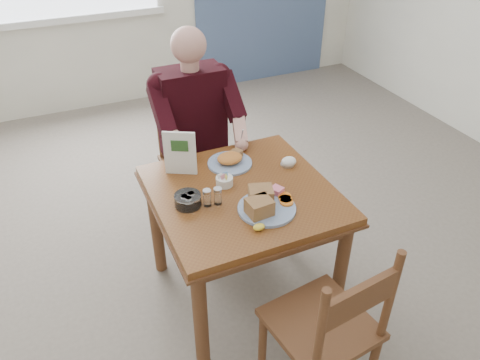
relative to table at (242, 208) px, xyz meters
name	(u,v)px	position (x,y,z in m)	size (l,w,h in m)	color
floor	(242,291)	(0.00, 0.00, -0.64)	(6.00, 6.00, 0.00)	#695F55
lemon_wedge	(259,227)	(-0.06, -0.31, 0.13)	(0.06, 0.04, 0.03)	yellow
napkin	(289,162)	(0.33, 0.11, 0.14)	(0.09, 0.07, 0.05)	white
metal_dish	(287,164)	(0.33, 0.12, 0.12)	(0.08, 0.08, 0.01)	silver
table	(242,208)	(0.00, 0.00, 0.00)	(0.92, 0.92, 0.75)	brown
chair_far	(194,160)	(0.00, 0.80, -0.16)	(0.42, 0.42, 0.95)	brown
chair_near	(328,329)	(0.07, -0.75, -0.16)	(0.47, 0.47, 0.95)	brown
diner	(196,122)	(0.00, 0.71, 0.17)	(0.53, 0.56, 1.39)	gray
near_plate	(264,203)	(0.03, -0.19, 0.15)	(0.31, 0.30, 0.09)	white
far_plate	(230,160)	(0.04, 0.26, 0.14)	(0.32, 0.32, 0.07)	white
caddy	(224,181)	(-0.07, 0.08, 0.14)	(0.12, 0.12, 0.07)	white
shakers	(213,197)	(-0.18, -0.05, 0.16)	(0.10, 0.05, 0.09)	white
creamer	(188,200)	(-0.30, -0.01, 0.14)	(0.14, 0.14, 0.06)	white
menu	(180,153)	(-0.24, 0.28, 0.24)	(0.16, 0.09, 0.25)	white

